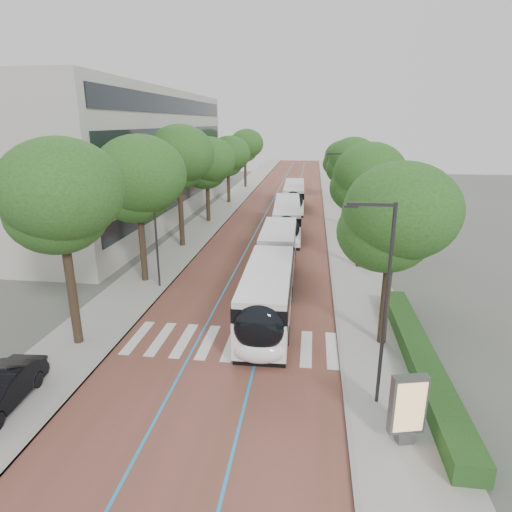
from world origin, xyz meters
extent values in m
plane|color=#51544C|center=(0.00, 0.00, 0.00)|extent=(160.00, 160.00, 0.00)
cube|color=brown|center=(0.00, 40.00, 0.01)|extent=(11.00, 140.00, 0.02)
cube|color=#9B9792|center=(-7.50, 40.00, 0.06)|extent=(4.00, 140.00, 0.12)
cube|color=#9B9792|center=(7.50, 40.00, 0.06)|extent=(4.00, 140.00, 0.12)
cube|color=gray|center=(-5.60, 40.00, 0.06)|extent=(0.20, 140.00, 0.14)
cube|color=gray|center=(5.60, 40.00, 0.06)|extent=(0.20, 140.00, 0.14)
cube|color=silver|center=(-4.80, 1.00, 0.03)|extent=(0.55, 3.60, 0.01)
cube|color=silver|center=(-3.55, 1.00, 0.03)|extent=(0.55, 3.60, 0.01)
cube|color=silver|center=(-2.30, 1.00, 0.03)|extent=(0.55, 3.60, 0.01)
cube|color=silver|center=(-1.05, 1.00, 0.03)|extent=(0.55, 3.60, 0.01)
cube|color=silver|center=(0.20, 1.00, 0.03)|extent=(0.55, 3.60, 0.01)
cube|color=silver|center=(1.45, 1.00, 0.03)|extent=(0.55, 3.60, 0.01)
cube|color=silver|center=(2.70, 1.00, 0.03)|extent=(0.55, 3.60, 0.01)
cube|color=silver|center=(3.95, 1.00, 0.03)|extent=(0.55, 3.60, 0.01)
cube|color=silver|center=(5.20, 1.00, 0.03)|extent=(0.55, 3.60, 0.01)
cube|color=#2683C1|center=(-1.60, 40.00, 0.02)|extent=(0.12, 126.00, 0.01)
cube|color=#2683C1|center=(1.60, 40.00, 0.02)|extent=(0.12, 126.00, 0.01)
cube|color=#B9B7AC|center=(-19.50, 28.00, 7.00)|extent=(18.00, 40.00, 14.00)
cube|color=black|center=(-10.45, 28.00, 3.00)|extent=(0.12, 38.00, 1.60)
cube|color=black|center=(-10.45, 28.00, 6.20)|extent=(0.12, 38.00, 1.60)
cube|color=black|center=(-10.45, 28.00, 9.40)|extent=(0.12, 38.00, 1.60)
cube|color=black|center=(-10.45, 28.00, 12.40)|extent=(0.12, 38.00, 1.60)
cube|color=#164116|center=(9.10, 0.00, 0.52)|extent=(1.20, 14.00, 0.80)
cylinder|color=#2A2A2C|center=(6.80, -3.00, 4.12)|extent=(0.14, 0.14, 8.00)
cube|color=#2A2A2C|center=(6.00, -3.00, 8.02)|extent=(1.70, 0.12, 0.12)
cube|color=#2A2A2C|center=(5.30, -3.00, 7.94)|extent=(0.50, 0.20, 0.10)
cylinder|color=#2A2A2C|center=(6.80, 22.00, 4.12)|extent=(0.14, 0.14, 8.00)
cube|color=#2A2A2C|center=(6.00, 22.00, 8.02)|extent=(1.70, 0.12, 0.12)
cube|color=#2A2A2C|center=(5.30, 22.00, 7.94)|extent=(0.50, 0.20, 0.10)
cylinder|color=#2A2A2C|center=(-6.10, 8.00, 4.12)|extent=(0.14, 0.14, 8.00)
cylinder|color=black|center=(-7.50, 0.00, 2.57)|extent=(0.44, 0.44, 5.15)
ellipsoid|color=#214616|center=(-7.50, 0.00, 7.25)|extent=(5.51, 5.51, 4.68)
cylinder|color=black|center=(-7.50, 9.00, 2.45)|extent=(0.44, 0.44, 4.89)
ellipsoid|color=#214616|center=(-7.50, 9.00, 6.90)|extent=(6.03, 6.03, 5.13)
cylinder|color=black|center=(-7.50, 18.00, 2.69)|extent=(0.44, 0.44, 5.38)
ellipsoid|color=#214616|center=(-7.50, 18.00, 7.58)|extent=(5.75, 5.75, 4.89)
cylinder|color=black|center=(-7.50, 28.00, 2.22)|extent=(0.44, 0.44, 4.44)
ellipsoid|color=#214616|center=(-7.50, 28.00, 6.25)|extent=(5.80, 5.80, 4.93)
cylinder|color=black|center=(-7.50, 40.00, 2.16)|extent=(0.44, 0.44, 4.33)
ellipsoid|color=#214616|center=(-7.50, 40.00, 6.10)|extent=(5.54, 5.54, 4.71)
cylinder|color=black|center=(-7.50, 55.00, 2.39)|extent=(0.44, 0.44, 4.78)
ellipsoid|color=#214616|center=(-7.50, 55.00, 6.73)|extent=(5.63, 5.63, 4.78)
cylinder|color=black|center=(7.70, 2.00, 2.23)|extent=(0.44, 0.44, 4.46)
ellipsoid|color=#214616|center=(7.70, 2.00, 6.29)|extent=(5.29, 5.29, 4.50)
cylinder|color=black|center=(7.70, 14.00, 2.35)|extent=(0.44, 0.44, 4.71)
ellipsoid|color=#214616|center=(7.70, 14.00, 6.63)|extent=(5.20, 5.20, 4.42)
cylinder|color=black|center=(7.70, 28.00, 2.35)|extent=(0.44, 0.44, 4.69)
ellipsoid|color=#214616|center=(7.70, 28.00, 6.61)|extent=(5.02, 5.02, 4.27)
cylinder|color=black|center=(7.70, 44.00, 2.01)|extent=(0.44, 0.44, 4.01)
ellipsoid|color=#214616|center=(7.70, 44.00, 5.65)|extent=(5.03, 5.03, 4.28)
cylinder|color=black|center=(1.64, 8.66, 1.77)|extent=(2.32, 0.94, 2.30)
cube|color=white|center=(1.74, 3.53, 1.26)|extent=(2.67, 9.40, 1.82)
cube|color=black|center=(1.74, 3.53, 2.40)|extent=(2.71, 9.22, 0.97)
cube|color=silver|center=(1.74, 3.53, 3.04)|extent=(2.62, 9.22, 0.31)
cube|color=black|center=(1.74, 3.53, 0.17)|extent=(2.62, 9.03, 0.35)
cube|color=white|center=(1.56, 12.97, 1.26)|extent=(2.64, 7.79, 1.82)
cube|color=black|center=(1.56, 12.97, 2.40)|extent=(2.68, 7.63, 0.97)
cube|color=silver|center=(1.56, 12.97, 3.04)|extent=(2.59, 7.63, 0.31)
cube|color=black|center=(1.56, 12.97, 0.17)|extent=(2.59, 7.47, 0.35)
ellipsoid|color=black|center=(1.82, -1.00, 2.00)|extent=(2.37, 1.14, 2.28)
ellipsoid|color=white|center=(1.82, -1.05, 0.86)|extent=(2.37, 1.04, 1.14)
cylinder|color=black|center=(0.65, 1.23, 0.50)|extent=(0.32, 1.01, 1.00)
cylinder|color=black|center=(2.91, 1.27, 0.50)|extent=(0.32, 1.01, 1.00)
cylinder|color=black|center=(0.40, 14.62, 0.50)|extent=(0.32, 1.01, 1.00)
cylinder|color=black|center=(2.66, 14.67, 0.50)|extent=(0.32, 1.01, 1.00)
cylinder|color=black|center=(0.55, 6.58, 0.50)|extent=(0.32, 1.01, 1.00)
cylinder|color=black|center=(2.81, 6.63, 0.50)|extent=(0.32, 1.01, 1.00)
cube|color=white|center=(1.57, 23.58, 1.26)|extent=(3.10, 12.11, 1.82)
cube|color=black|center=(1.57, 23.58, 2.40)|extent=(3.13, 11.87, 0.97)
cube|color=silver|center=(1.57, 23.58, 3.04)|extent=(3.04, 11.87, 0.31)
cube|color=black|center=(1.57, 23.58, 0.17)|extent=(3.03, 11.63, 0.35)
ellipsoid|color=black|center=(1.87, 17.74, 2.00)|extent=(2.40, 1.22, 2.28)
ellipsoid|color=white|center=(1.87, 17.69, 0.86)|extent=(2.40, 1.12, 1.14)
cylinder|color=black|center=(0.62, 19.93, 0.50)|extent=(0.35, 1.01, 1.00)
cylinder|color=black|center=(2.88, 20.04, 0.50)|extent=(0.35, 1.01, 1.00)
cylinder|color=black|center=(0.25, 27.32, 0.50)|extent=(0.35, 1.01, 1.00)
cylinder|color=black|center=(2.51, 27.43, 0.50)|extent=(0.35, 1.01, 1.00)
cube|color=white|center=(1.65, 37.07, 1.26)|extent=(2.82, 12.06, 1.82)
cube|color=black|center=(1.65, 37.07, 2.40)|extent=(2.85, 11.82, 0.97)
cube|color=silver|center=(1.65, 37.07, 3.04)|extent=(2.76, 11.82, 0.31)
cube|color=black|center=(1.65, 37.07, 0.17)|extent=(2.76, 11.58, 0.35)
ellipsoid|color=black|center=(1.81, 31.22, 2.00)|extent=(2.38, 1.16, 2.28)
ellipsoid|color=white|center=(1.81, 31.17, 0.86)|extent=(2.38, 1.06, 1.14)
cylinder|color=black|center=(0.62, 33.44, 0.50)|extent=(0.33, 1.01, 1.00)
cylinder|color=black|center=(2.88, 33.50, 0.50)|extent=(0.33, 1.01, 1.00)
cylinder|color=black|center=(0.42, 40.84, 0.50)|extent=(0.33, 1.01, 1.00)
cylinder|color=black|center=(2.68, 40.90, 0.50)|extent=(0.33, 1.01, 1.00)
cube|color=#59595B|center=(7.44, -5.15, 0.31)|extent=(0.67, 0.60, 0.38)
cube|color=#59595B|center=(7.44, -5.15, 1.59)|extent=(1.28, 0.62, 2.19)
cube|color=#E7B97A|center=(7.48, -5.32, 1.59)|extent=(1.02, 0.27, 1.90)
imported|color=black|center=(-7.75, -5.25, 0.85)|extent=(1.83, 4.50, 1.45)
camera|label=1|loc=(3.92, -18.02, 10.74)|focal=30.00mm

